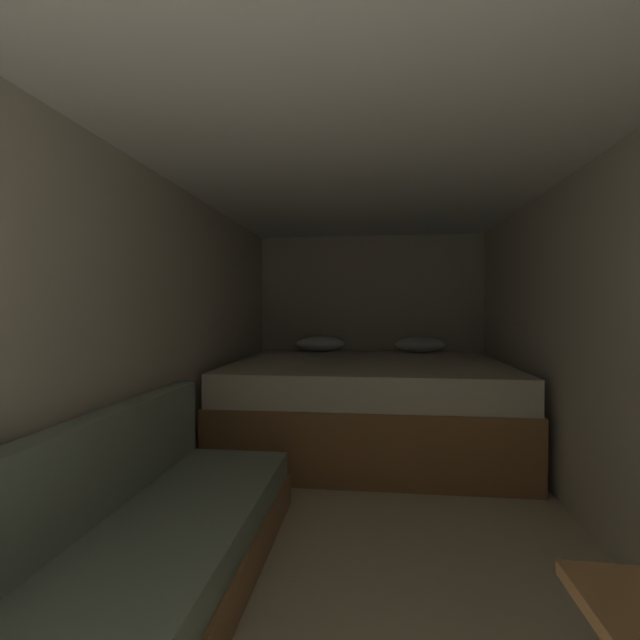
# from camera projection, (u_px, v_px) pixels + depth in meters

# --- Properties ---
(ground_plane) EXTENTS (7.31, 7.31, 0.00)m
(ground_plane) POSITION_uv_depth(u_px,v_px,m) (362.00, 539.00, 2.41)
(ground_plane) COLOR beige
(wall_back) EXTENTS (2.50, 0.05, 1.99)m
(wall_back) POSITION_uv_depth(u_px,v_px,m) (370.00, 327.00, 5.04)
(wall_back) COLOR beige
(wall_back) RESTS_ON ground
(wall_left) EXTENTS (0.05, 5.31, 1.99)m
(wall_left) POSITION_uv_depth(u_px,v_px,m) (139.00, 346.00, 2.53)
(wall_left) COLOR beige
(wall_left) RESTS_ON ground
(wall_right) EXTENTS (0.05, 5.31, 1.99)m
(wall_right) POSITION_uv_depth(u_px,v_px,m) (617.00, 351.00, 2.24)
(wall_right) COLOR beige
(wall_right) RESTS_ON ground
(ceiling_slab) EXTENTS (2.50, 5.31, 0.05)m
(ceiling_slab) POSITION_uv_depth(u_px,v_px,m) (363.00, 149.00, 2.36)
(ceiling_slab) COLOR white
(ceiling_slab) RESTS_ON wall_left
(bed) EXTENTS (2.28, 1.98, 0.91)m
(bed) POSITION_uv_depth(u_px,v_px,m) (368.00, 403.00, 4.01)
(bed) COLOR olive
(bed) RESTS_ON ground
(sofa_left) EXTENTS (0.73, 2.49, 0.74)m
(sofa_left) POSITION_uv_depth(u_px,v_px,m) (114.00, 579.00, 1.66)
(sofa_left) COLOR #9E7247
(sofa_left) RESTS_ON ground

